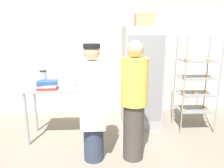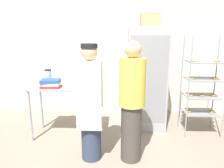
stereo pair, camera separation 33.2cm
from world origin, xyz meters
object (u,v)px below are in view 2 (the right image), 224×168
object	(u,v)px
binder_stack	(51,83)
person_baker	(90,102)
donut_box	(81,85)
blender_pitcher	(48,77)
person_customer	(132,102)
refrigerator	(146,78)
cardboard_storage_box	(150,20)
baking_rack	(202,88)

from	to	relation	value
binder_stack	person_baker	distance (m)	0.96
donut_box	blender_pitcher	world-z (taller)	blender_pitcher
person_baker	person_customer	xyz separation A→B (m)	(0.58, 0.00, 0.00)
refrigerator	binder_stack	xyz separation A→B (m)	(-1.67, -0.65, 0.03)
binder_stack	cardboard_storage_box	world-z (taller)	cardboard_storage_box
blender_pitcher	person_baker	xyz separation A→B (m)	(0.87, -0.85, -0.17)
binder_stack	cardboard_storage_box	distance (m)	2.12
donut_box	person_baker	bearing A→B (deg)	-68.46
baking_rack	blender_pitcher	world-z (taller)	baking_rack
baking_rack	donut_box	bearing A→B (deg)	-170.94
person_baker	blender_pitcher	bearing A→B (deg)	135.55
cardboard_storage_box	person_baker	size ratio (longest dim) A/B	0.21
cardboard_storage_box	person_baker	distance (m)	1.98
refrigerator	person_baker	distance (m)	1.54
baking_rack	cardboard_storage_box	distance (m)	1.55
binder_stack	person_customer	bearing A→B (deg)	-23.71
refrigerator	binder_stack	world-z (taller)	refrigerator
blender_pitcher	binder_stack	world-z (taller)	blender_pitcher
cardboard_storage_box	person_customer	world-z (taller)	cardboard_storage_box
baking_rack	person_customer	xyz separation A→B (m)	(-1.31, -0.94, 0.02)
refrigerator	baking_rack	distance (m)	1.02
donut_box	blender_pitcher	distance (m)	0.68
blender_pitcher	cardboard_storage_box	size ratio (longest dim) A/B	0.75
refrigerator	blender_pitcher	xyz separation A→B (m)	(-1.79, -0.38, 0.08)
baking_rack	refrigerator	bearing A→B (deg)	163.28
binder_stack	cardboard_storage_box	size ratio (longest dim) A/B	0.95
refrigerator	cardboard_storage_box	world-z (taller)	cardboard_storage_box
baking_rack	cardboard_storage_box	size ratio (longest dim) A/B	5.04
donut_box	baking_rack	bearing A→B (deg)	9.06
refrigerator	donut_box	xyz separation A→B (m)	(-1.16, -0.63, 0.01)
blender_pitcher	cardboard_storage_box	xyz separation A→B (m)	(1.82, 0.43, 1.00)
refrigerator	blender_pitcher	world-z (taller)	refrigerator
baking_rack	person_baker	size ratio (longest dim) A/B	1.04
baking_rack	donut_box	xyz separation A→B (m)	(-2.13, -0.34, 0.11)
refrigerator	person_customer	xyz separation A→B (m)	(-0.34, -1.23, -0.08)
donut_box	binder_stack	size ratio (longest dim) A/B	0.89
person_baker	cardboard_storage_box	bearing A→B (deg)	53.32
binder_stack	cardboard_storage_box	bearing A→B (deg)	22.27
blender_pitcher	cardboard_storage_box	distance (m)	2.12
baking_rack	person_baker	xyz separation A→B (m)	(-1.89, -0.94, 0.02)
refrigerator	person_baker	bearing A→B (deg)	-126.73
person_customer	binder_stack	bearing A→B (deg)	156.29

